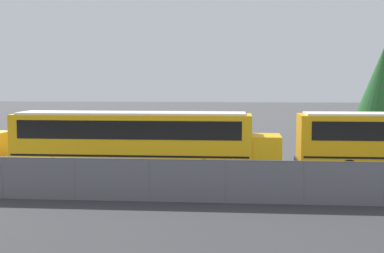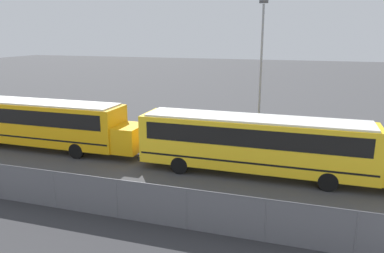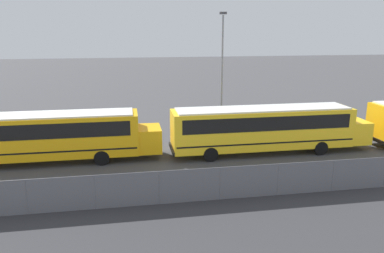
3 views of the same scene
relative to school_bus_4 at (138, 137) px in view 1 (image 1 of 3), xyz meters
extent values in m
cylinder|color=slate|center=(-4.41, -6.60, -1.04)|extent=(0.07, 0.07, 1.72)
cylinder|color=slate|center=(-1.35, -6.60, -1.04)|extent=(0.07, 0.07, 1.72)
cylinder|color=slate|center=(1.71, -6.60, -1.04)|extent=(0.07, 0.07, 1.72)
cylinder|color=slate|center=(4.76, -6.60, -1.04)|extent=(0.07, 0.07, 1.72)
cylinder|color=slate|center=(7.82, -6.60, -1.04)|extent=(0.07, 0.07, 1.72)
cube|color=#EDA80F|center=(-0.31, 0.00, -0.11)|extent=(12.44, 2.48, 2.62)
cube|color=black|center=(-0.31, 0.00, 0.47)|extent=(11.44, 2.52, 0.94)
cube|color=black|center=(-0.31, 0.00, -0.84)|extent=(12.19, 2.51, 0.10)
cube|color=#EDA80F|center=(6.66, 0.00, -0.63)|extent=(1.49, 2.28, 1.57)
cube|color=black|center=(-6.58, 0.00, -1.27)|extent=(0.12, 2.48, 0.24)
cube|color=silver|center=(-0.31, 0.00, 1.26)|extent=(11.82, 2.23, 0.10)
cylinder|color=black|center=(3.55, 1.12, -1.42)|extent=(0.96, 0.28, 0.96)
cylinder|color=black|center=(3.55, -1.12, -1.42)|extent=(0.96, 0.28, 0.96)
cylinder|color=black|center=(-4.16, 1.12, -1.42)|extent=(0.96, 0.28, 0.96)
cylinder|color=black|center=(-4.16, -1.12, -1.42)|extent=(0.96, 0.28, 0.96)
cube|color=black|center=(8.30, 0.41, -1.27)|extent=(0.12, 2.48, 0.24)
cylinder|color=black|center=(10.71, 1.53, -1.42)|extent=(0.96, 0.28, 0.96)
cylinder|color=black|center=(10.71, -0.71, -1.42)|extent=(0.96, 0.28, 0.96)
cylinder|color=#51381E|center=(16.84, 16.57, -0.87)|extent=(0.44, 0.44, 2.05)
camera|label=1|loc=(5.32, -27.46, 2.94)|focal=50.00mm
camera|label=2|loc=(-12.34, -19.28, 5.63)|focal=35.00mm
camera|label=3|loc=(-24.04, -23.51, 6.45)|focal=35.00mm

